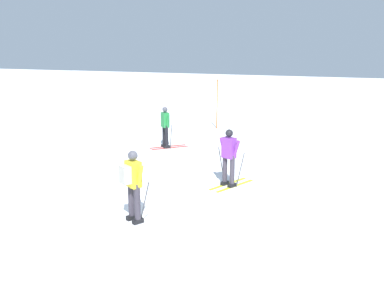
% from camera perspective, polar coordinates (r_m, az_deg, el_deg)
% --- Properties ---
extents(ground_plane, '(120.00, 120.00, 0.00)m').
position_cam_1_polar(ground_plane, '(10.40, 0.54, -9.06)').
color(ground_plane, white).
extents(far_snow_ridge, '(80.00, 8.47, 1.93)m').
position_cam_1_polar(far_snow_ridge, '(30.31, 18.88, 6.57)').
color(far_snow_ridge, white).
rests_on(far_snow_ridge, ground).
extents(skier_purple, '(0.96, 1.63, 1.71)m').
position_cam_1_polar(skier_purple, '(11.84, 5.21, -1.72)').
color(skier_purple, gold).
rests_on(skier_purple, ground).
extents(skier_green, '(1.28, 1.48, 1.71)m').
position_cam_1_polar(skier_green, '(16.68, -3.75, 2.54)').
color(skier_green, red).
rests_on(skier_green, ground).
extents(skier_yellow, '(1.00, 1.61, 1.71)m').
position_cam_1_polar(skier_yellow, '(9.38, -8.31, -5.45)').
color(skier_yellow, silver).
rests_on(skier_yellow, ground).
extents(trail_marker_pole, '(0.06, 0.06, 2.52)m').
position_cam_1_polar(trail_marker_pole, '(20.97, 3.54, 5.59)').
color(trail_marker_pole, '#C65614').
rests_on(trail_marker_pole, ground).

